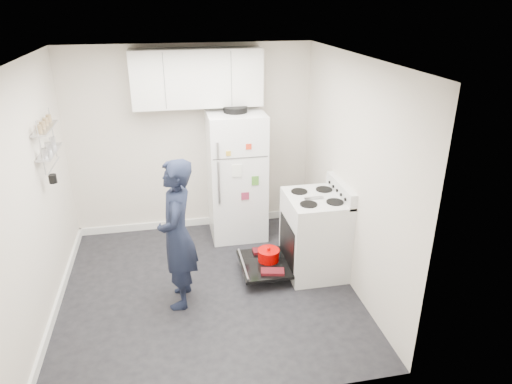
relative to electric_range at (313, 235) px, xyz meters
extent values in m
cube|color=black|center=(-1.26, -0.15, -0.47)|extent=(3.20, 3.20, 0.01)
cube|color=white|center=(-1.26, -0.15, 2.03)|extent=(3.20, 3.20, 0.01)
cube|color=beige|center=(-1.26, 1.45, 0.78)|extent=(3.20, 0.01, 2.50)
cube|color=beige|center=(-1.26, -1.75, 0.78)|extent=(3.20, 0.01, 2.50)
cube|color=beige|center=(-2.86, -0.15, 0.78)|extent=(0.01, 3.20, 2.50)
cube|color=beige|center=(0.34, -0.15, 0.78)|extent=(0.01, 3.20, 2.50)
cube|color=white|center=(-2.85, -0.15, -0.42)|extent=(0.03, 3.20, 0.10)
cube|color=white|center=(-1.26, 1.44, -0.42)|extent=(3.20, 0.03, 0.10)
cube|color=silver|center=(0.01, 0.00, -0.01)|extent=(0.65, 0.76, 0.92)
cube|color=black|center=(-0.06, 0.00, -0.07)|extent=(0.53, 0.60, 0.52)
cube|color=orange|center=(0.21, 0.00, -0.07)|extent=(0.02, 0.56, 0.46)
cylinder|color=black|center=(-0.01, 0.00, -0.25)|extent=(0.34, 0.34, 0.02)
cube|color=silver|center=(0.30, 0.00, 0.54)|extent=(0.08, 0.76, 0.18)
cube|color=silver|center=(0.01, 0.00, 0.47)|extent=(0.65, 0.76, 0.03)
cube|color=#B2B2B7|center=(-0.04, -0.05, 0.50)|extent=(0.22, 0.03, 0.01)
cube|color=black|center=(-0.59, 0.00, -0.32)|extent=(0.55, 0.70, 0.03)
cylinder|color=#B2B2B7|center=(-0.83, 0.00, -0.29)|extent=(0.02, 0.66, 0.02)
cylinder|color=#C40100|center=(-0.52, 0.05, -0.25)|extent=(0.25, 0.25, 0.12)
cylinder|color=#C40100|center=(-0.52, 0.05, -0.18)|extent=(0.26, 0.26, 0.02)
sphere|color=#C40100|center=(-0.52, 0.05, -0.15)|extent=(0.04, 0.04, 0.04)
cube|color=maroon|center=(-0.54, -0.23, -0.29)|extent=(0.28, 0.18, 0.04)
cube|color=maroon|center=(-0.54, 0.25, -0.29)|extent=(0.26, 0.13, 0.04)
cube|color=white|center=(-0.72, 1.10, 0.38)|extent=(0.72, 0.70, 1.69)
cube|color=#4C4C4C|center=(-0.72, 0.75, 0.74)|extent=(0.68, 0.01, 0.01)
cube|color=#B2B2B7|center=(-1.00, 0.73, 0.86)|extent=(0.03, 0.03, 0.20)
cube|color=#B2B2B7|center=(-1.00, 0.73, 0.44)|extent=(0.03, 0.03, 0.55)
cylinder|color=black|center=(-0.72, 1.10, 1.26)|extent=(0.30, 0.30, 0.07)
cube|color=red|center=(-0.62, 0.74, 0.88)|extent=(0.07, 0.01, 0.07)
cube|color=#9A2C49|center=(-0.67, 0.74, 0.23)|extent=(0.10, 0.01, 0.10)
cube|color=#4F9130|center=(-0.54, 0.74, 0.43)|extent=(0.09, 0.01, 0.12)
cube|color=white|center=(-0.77, 0.74, 0.58)|extent=(0.12, 0.01, 0.16)
cube|color=gold|center=(-0.87, 0.74, 0.81)|extent=(0.06, 0.01, 0.06)
cube|color=silver|center=(-1.16, 1.28, 1.63)|extent=(1.60, 0.33, 0.70)
cube|color=#B2B2B7|center=(-2.78, 0.35, 1.33)|extent=(0.14, 0.60, 0.02)
cube|color=#B2B2B7|center=(-2.78, 0.35, 1.08)|extent=(0.14, 0.60, 0.02)
cylinder|color=black|center=(-2.75, 0.17, 0.85)|extent=(0.08, 0.08, 0.09)
imported|color=black|center=(-1.56, -0.31, 0.33)|extent=(0.45, 0.63, 1.60)
camera|label=1|loc=(-1.58, -4.45, 2.55)|focal=32.00mm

